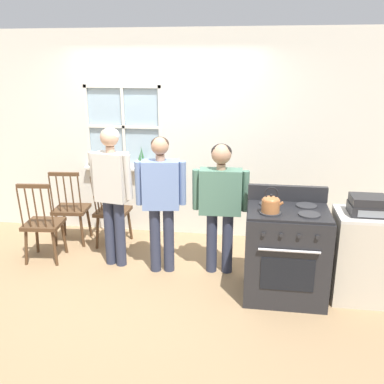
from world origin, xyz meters
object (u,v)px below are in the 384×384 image
at_px(person_adult_right, 220,196).
at_px(potted_plant, 141,162).
at_px(person_teen_center, 161,193).
at_px(stereo, 368,206).
at_px(chair_by_window, 111,211).
at_px(chair_center_cluster, 71,210).
at_px(side_counter, 361,256).
at_px(kettle, 271,203).
at_px(chair_near_wall, 43,224).
at_px(stove, 286,252).
at_px(person_elderly_left, 112,185).

height_order(person_adult_right, potted_plant, person_adult_right).
distance_m(person_teen_center, stereo, 2.10).
height_order(chair_by_window, person_teen_center, person_teen_center).
distance_m(chair_by_window, person_teen_center, 1.13).
relative_size(chair_center_cluster, stereo, 2.91).
bearing_deg(side_counter, kettle, -167.59).
bearing_deg(person_adult_right, stereo, -16.39).
height_order(chair_by_window, chair_center_cluster, same).
bearing_deg(potted_plant, stereo, -28.05).
xyz_separation_m(person_adult_right, potted_plant, (-1.15, 1.01, 0.11)).
bearing_deg(person_teen_center, side_counter, -16.45).
xyz_separation_m(person_teen_center, side_counter, (2.08, -0.28, -0.47)).
height_order(chair_near_wall, potted_plant, potted_plant).
xyz_separation_m(person_teen_center, potted_plant, (-0.51, 1.08, 0.09)).
height_order(chair_center_cluster, stove, stove).
bearing_deg(person_teen_center, chair_by_window, 132.82).
bearing_deg(stereo, potted_plant, 151.95).
xyz_separation_m(chair_by_window, person_adult_right, (1.45, -0.56, 0.45)).
bearing_deg(potted_plant, chair_by_window, -123.50).
relative_size(chair_center_cluster, person_elderly_left, 0.61).
xyz_separation_m(chair_by_window, stereo, (2.88, -0.93, 0.54)).
distance_m(chair_by_window, stereo, 3.08).
xyz_separation_m(chair_center_cluster, person_elderly_left, (0.77, -0.54, 0.52)).
relative_size(chair_by_window, potted_plant, 3.15).
distance_m(stove, kettle, 0.59).
bearing_deg(stereo, kettle, -168.84).
relative_size(kettle, side_counter, 0.27).
distance_m(person_elderly_left, person_teen_center, 0.58).
height_order(person_elderly_left, person_adult_right, person_elderly_left).
height_order(person_elderly_left, side_counter, person_elderly_left).
distance_m(person_adult_right, side_counter, 1.54).
height_order(person_teen_center, stove, person_teen_center).
bearing_deg(person_elderly_left, kettle, -6.86).
relative_size(chair_near_wall, person_teen_center, 0.64).
bearing_deg(person_elderly_left, stereo, 2.82).
bearing_deg(chair_near_wall, potted_plant, -138.23).
xyz_separation_m(stove, kettle, (-0.18, -0.13, 0.55)).
distance_m(chair_by_window, potted_plant, 0.77).
relative_size(chair_by_window, stove, 0.91).
xyz_separation_m(chair_by_window, person_elderly_left, (0.23, -0.56, 0.52)).
height_order(potted_plant, side_counter, potted_plant).
height_order(stove, side_counter, stove).
bearing_deg(stove, chair_by_window, 155.42).
xyz_separation_m(person_elderly_left, kettle, (1.74, -0.55, 0.05)).
height_order(kettle, potted_plant, potted_plant).
bearing_deg(kettle, side_counter, 12.41).
distance_m(chair_center_cluster, side_counter, 3.53).
bearing_deg(chair_near_wall, side_counter, 169.08).
height_order(chair_center_cluster, potted_plant, potted_plant).
relative_size(chair_near_wall, stereo, 2.91).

